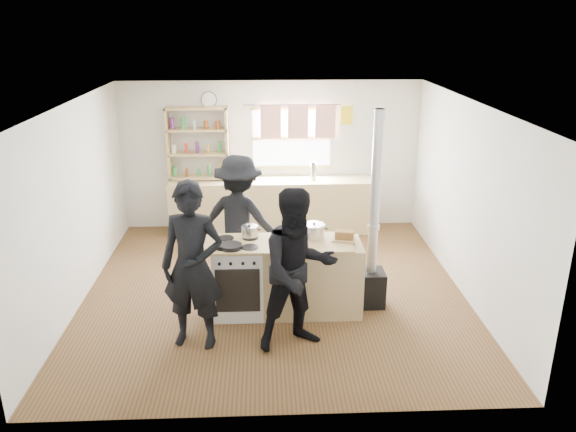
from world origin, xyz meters
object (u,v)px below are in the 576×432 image
(stockpot_counter, at_px, (314,231))
(person_far, at_px, (239,220))
(person_near_left, at_px, (193,266))
(cooking_island, at_px, (287,277))
(skillet_greens, at_px, (231,246))
(bread_board, at_px, (344,236))
(person_near_right, at_px, (298,270))
(thermos, at_px, (313,172))
(roast_tray, at_px, (291,236))
(flue_heater, at_px, (372,257))
(stockpot_stove, at_px, (250,231))

(stockpot_counter, distance_m, person_far, 1.22)
(stockpot_counter, distance_m, person_near_left, 1.60)
(cooking_island, distance_m, skillet_greens, 0.84)
(bread_board, bearing_deg, cooking_island, -177.79)
(skillet_greens, distance_m, person_near_right, 0.96)
(thermos, xyz_separation_m, stockpot_counter, (-0.22, -2.65, -0.02))
(cooking_island, height_order, person_far, person_far)
(skillet_greens, bearing_deg, person_near_right, -38.80)
(cooking_island, xyz_separation_m, person_near_right, (0.09, -0.77, 0.45))
(cooking_island, bearing_deg, roast_tray, 55.49)
(skillet_greens, xyz_separation_m, flue_heater, (1.72, 0.28, -0.30))
(stockpot_stove, bearing_deg, stockpot_counter, -3.93)
(stockpot_counter, height_order, person_near_left, person_near_left)
(skillet_greens, bearing_deg, bread_board, 7.97)
(roast_tray, distance_m, person_near_right, 0.85)
(stockpot_stove, relative_size, person_near_right, 0.11)
(skillet_greens, distance_m, stockpot_counter, 1.04)
(stockpot_stove, relative_size, person_near_left, 0.11)
(stockpot_stove, xyz_separation_m, person_near_right, (0.54, -0.94, -0.09))
(thermos, height_order, person_near_right, person_near_right)
(stockpot_stove, xyz_separation_m, person_near_left, (-0.60, -0.86, -0.06))
(cooking_island, bearing_deg, person_far, 124.07)
(stockpot_counter, bearing_deg, stockpot_stove, 176.07)
(cooking_island, distance_m, roast_tray, 0.51)
(roast_tray, bearing_deg, thermos, 79.52)
(thermos, height_order, flue_heater, flue_heater)
(thermos, relative_size, person_far, 0.16)
(flue_heater, distance_m, person_near_right, 1.34)
(roast_tray, bearing_deg, bread_board, -4.75)
(person_near_right, bearing_deg, bread_board, 34.00)
(roast_tray, distance_m, person_far, 1.05)
(person_near_left, xyz_separation_m, person_near_right, (1.14, -0.09, -0.03))
(skillet_greens, height_order, person_near_right, person_near_right)
(thermos, xyz_separation_m, person_near_right, (-0.47, -3.54, -0.12))
(stockpot_stove, bearing_deg, cooking_island, -21.37)
(stockpot_counter, xyz_separation_m, person_near_left, (-1.38, -0.80, -0.07))
(roast_tray, height_order, stockpot_counter, stockpot_counter)
(skillet_greens, relative_size, stockpot_counter, 1.25)
(person_near_left, xyz_separation_m, person_far, (0.44, 1.57, -0.06))
(thermos, xyz_separation_m, roast_tray, (-0.50, -2.69, -0.07))
(stockpot_counter, bearing_deg, roast_tray, -171.19)
(skillet_greens, height_order, stockpot_stove, stockpot_stove)
(bread_board, height_order, person_far, person_far)
(cooking_island, distance_m, bread_board, 0.86)
(thermos, distance_m, bread_board, 2.75)
(bread_board, bearing_deg, stockpot_stove, 172.53)
(person_near_left, relative_size, person_far, 1.06)
(person_near_left, bearing_deg, skillet_greens, 63.93)
(bread_board, bearing_deg, roast_tray, 175.25)
(bread_board, xyz_separation_m, person_near_left, (-1.74, -0.71, -0.03))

